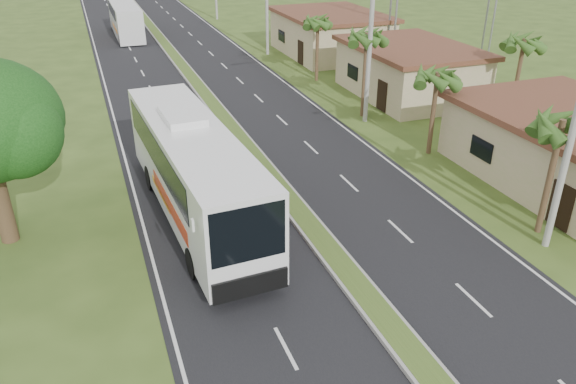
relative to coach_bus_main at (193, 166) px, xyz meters
name	(u,v)px	position (x,y,z in m)	size (l,w,h in m)	color
ground	(385,323)	(4.32, -9.28, -2.45)	(180.00, 180.00, 0.00)	#384E1C
road_asphalt	(229,127)	(4.32, 10.72, -2.44)	(14.00, 160.00, 0.02)	black
median_strip	(229,125)	(4.32, 10.72, -2.34)	(1.20, 160.00, 0.18)	gray
lane_edge_left	(120,140)	(-2.38, 10.72, -2.45)	(0.12, 160.00, 0.01)	silver
lane_edge_right	(327,115)	(11.02, 10.72, -2.45)	(0.12, 160.00, 0.01)	silver
shop_mid	(409,70)	(18.32, 12.72, -0.59)	(7.60, 10.60, 3.67)	tan
shop_far	(330,33)	(18.32, 26.72, -0.52)	(8.60, 11.60, 3.82)	tan
palm_verge_a	(562,126)	(13.32, -6.28, 2.29)	(2.40, 2.40, 5.45)	#473321
palm_verge_b	(438,77)	(13.72, 2.72, 1.91)	(2.40, 2.40, 5.05)	#473321
palm_verge_c	(367,37)	(13.12, 9.72, 2.67)	(2.40, 2.40, 5.85)	#473321
palm_verge_d	(318,22)	(13.62, 18.72, 2.10)	(2.40, 2.40, 5.25)	#473321
palm_behind_shop	(524,43)	(21.82, 5.72, 2.48)	(2.40, 2.40, 5.65)	#473321
utility_pole_b	(371,22)	(12.79, 8.72, 3.81)	(3.20, 0.28, 12.00)	gray
coach_bus_main	(193,166)	(0.00, 0.00, 0.00)	(3.65, 13.91, 4.45)	white
coach_bus_far	(125,18)	(1.26, 41.92, -0.53)	(2.57, 11.58, 3.37)	silver
motorcyclist	(268,214)	(2.55, -2.42, -1.55)	(1.91, 1.12, 2.45)	black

